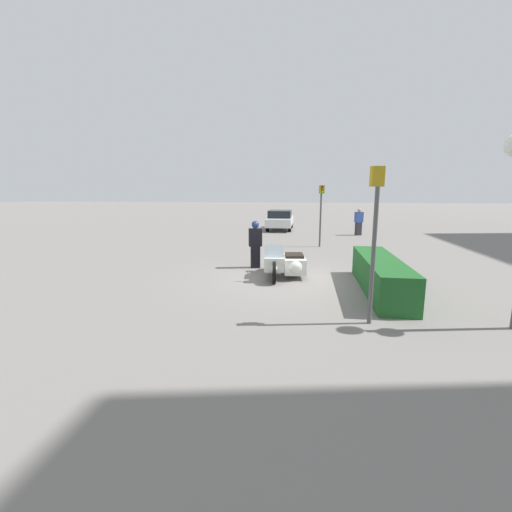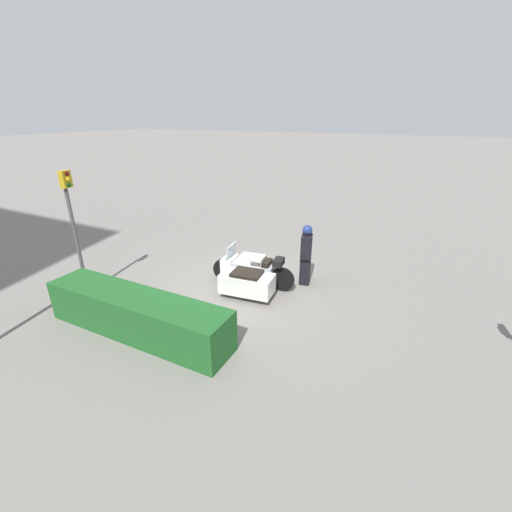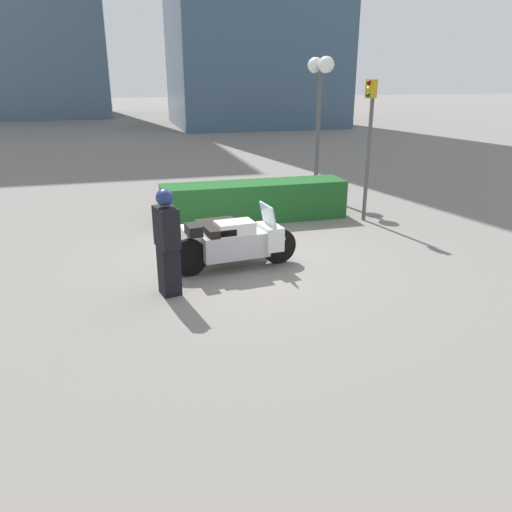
{
  "view_description": "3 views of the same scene",
  "coord_description": "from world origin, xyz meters",
  "views": [
    {
      "loc": [
        10.82,
        0.65,
        2.77
      ],
      "look_at": [
        0.38,
        -0.87,
        0.79
      ],
      "focal_mm": 24.0,
      "sensor_mm": 36.0,
      "label": 1
    },
    {
      "loc": [
        -4.18,
        7.3,
        4.52
      ],
      "look_at": [
        -0.26,
        -0.47,
        0.87
      ],
      "focal_mm": 24.0,
      "sensor_mm": 36.0,
      "label": 2
    },
    {
      "loc": [
        -2.06,
        -8.73,
        3.35
      ],
      "look_at": [
        -0.02,
        -1.18,
        0.52
      ],
      "focal_mm": 35.0,
      "sensor_mm": 36.0,
      "label": 3
    }
  ],
  "objects": [
    {
      "name": "traffic_light_near",
      "position": [
        3.57,
        2.04,
        2.16
      ],
      "size": [
        0.22,
        0.28,
        3.27
      ],
      "rotation": [
        0.0,
        0.0,
        3.34
      ],
      "color": "#4C4C4C",
      "rests_on": "ground"
    },
    {
      "name": "twin_lamp_post",
      "position": [
        3.47,
        4.93,
        3.21
      ],
      "size": [
        0.44,
        1.22,
        3.85
      ],
      "color": "#4C4C51",
      "rests_on": "ground"
    },
    {
      "name": "hedge_bush_curbside",
      "position": [
        1.01,
        2.77,
        0.47
      ],
      "size": [
        4.49,
        0.95,
        0.93
      ],
      "primitive_type": "cube",
      "color": "#1E5623",
      "rests_on": "ground"
    },
    {
      "name": "police_motorcycle",
      "position": [
        -0.2,
        -0.0,
        0.47
      ],
      "size": [
        2.4,
        1.39,
        1.17
      ],
      "rotation": [
        0.0,
        0.0,
        0.11
      ],
      "color": "black",
      "rests_on": "ground"
    },
    {
      "name": "officer_rider",
      "position": [
        -1.46,
        -1.17,
        0.92
      ],
      "size": [
        0.4,
        0.53,
        1.74
      ],
      "rotation": [
        0.0,
        0.0,
        0.25
      ],
      "color": "black",
      "rests_on": "ground"
    },
    {
      "name": "ground_plane",
      "position": [
        0.0,
        0.0,
        0.0
      ],
      "size": [
        160.0,
        160.0,
        0.0
      ],
      "primitive_type": "plane",
      "color": "slate"
    }
  ]
}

